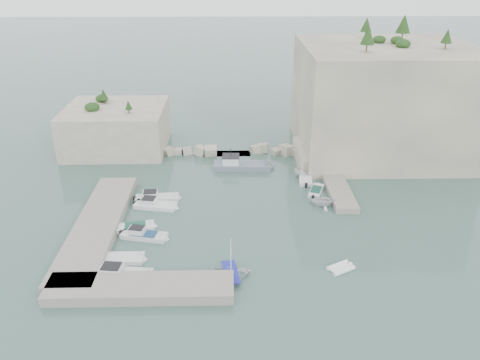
{
  "coord_description": "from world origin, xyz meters",
  "views": [
    {
      "loc": [
        -1.13,
        -48.51,
        29.75
      ],
      "look_at": [
        0.0,
        6.0,
        3.0
      ],
      "focal_mm": 35.0,
      "sensor_mm": 36.0,
      "label": 1
    }
  ],
  "objects_px": {
    "inflatable_dinghy": "(341,269)",
    "tender_east_c": "(305,179)",
    "tender_east_b": "(316,193)",
    "motorboat_e": "(124,261)",
    "motorboat_f": "(122,277)",
    "tender_east_d": "(307,176)",
    "motorboat_c": "(136,229)",
    "tender_east_a": "(322,205)",
    "work_boat": "(242,168)",
    "motorboat_a": "(157,200)",
    "rowboat": "(231,276)",
    "motorboat_b": "(156,207)",
    "motorboat_d": "(144,238)"
  },
  "relations": [
    {
      "from": "motorboat_d",
      "to": "inflatable_dinghy",
      "type": "bearing_deg",
      "value": -4.92
    },
    {
      "from": "motorboat_f",
      "to": "tender_east_d",
      "type": "xyz_separation_m",
      "value": [
        22.43,
        23.31,
        0.0
      ]
    },
    {
      "from": "rowboat",
      "to": "work_boat",
      "type": "xyz_separation_m",
      "value": [
        1.78,
        26.21,
        0.0
      ]
    },
    {
      "from": "motorboat_f",
      "to": "work_boat",
      "type": "height_order",
      "value": "work_boat"
    },
    {
      "from": "motorboat_a",
      "to": "motorboat_f",
      "type": "relative_size",
      "value": 0.91
    },
    {
      "from": "motorboat_f",
      "to": "motorboat_a",
      "type": "bearing_deg",
      "value": 91.45
    },
    {
      "from": "tender_east_a",
      "to": "motorboat_b",
      "type": "bearing_deg",
      "value": 91.26
    },
    {
      "from": "work_boat",
      "to": "motorboat_b",
      "type": "bearing_deg",
      "value": -131.93
    },
    {
      "from": "inflatable_dinghy",
      "to": "motorboat_a",
      "type": "bearing_deg",
      "value": 115.76
    },
    {
      "from": "motorboat_a",
      "to": "work_boat",
      "type": "xyz_separation_m",
      "value": [
        11.53,
        9.79,
        0.0
      ]
    },
    {
      "from": "motorboat_d",
      "to": "tender_east_c",
      "type": "distance_m",
      "value": 25.67
    },
    {
      "from": "rowboat",
      "to": "tender_east_c",
      "type": "xyz_separation_m",
      "value": [
        10.85,
        22.24,
        0.0
      ]
    },
    {
      "from": "motorboat_c",
      "to": "motorboat_f",
      "type": "height_order",
      "value": "motorboat_f"
    },
    {
      "from": "motorboat_e",
      "to": "tender_east_b",
      "type": "distance_m",
      "value": 27.6
    },
    {
      "from": "rowboat",
      "to": "motorboat_c",
      "type": "bearing_deg",
      "value": 41.56
    },
    {
      "from": "motorboat_f",
      "to": "work_boat",
      "type": "distance_m",
      "value": 29.14
    },
    {
      "from": "motorboat_c",
      "to": "motorboat_d",
      "type": "height_order",
      "value": "motorboat_d"
    },
    {
      "from": "motorboat_a",
      "to": "inflatable_dinghy",
      "type": "xyz_separation_m",
      "value": [
        21.15,
        -15.57,
        0.0
      ]
    },
    {
      "from": "motorboat_d",
      "to": "inflatable_dinghy",
      "type": "height_order",
      "value": "motorboat_d"
    },
    {
      "from": "motorboat_b",
      "to": "tender_east_a",
      "type": "height_order",
      "value": "tender_east_a"
    },
    {
      "from": "motorboat_d",
      "to": "rowboat",
      "type": "relative_size",
      "value": 1.37
    },
    {
      "from": "motorboat_a",
      "to": "inflatable_dinghy",
      "type": "relative_size",
      "value": 2.17
    },
    {
      "from": "rowboat",
      "to": "motorboat_b",
      "type": "bearing_deg",
      "value": 24.52
    },
    {
      "from": "motorboat_d",
      "to": "tender_east_b",
      "type": "relative_size",
      "value": 1.34
    },
    {
      "from": "rowboat",
      "to": "tender_east_b",
      "type": "bearing_deg",
      "value": -42.64
    },
    {
      "from": "tender_east_c",
      "to": "work_boat",
      "type": "distance_m",
      "value": 9.89
    },
    {
      "from": "motorboat_e",
      "to": "motorboat_f",
      "type": "bearing_deg",
      "value": -83.72
    },
    {
      "from": "motorboat_e",
      "to": "work_boat",
      "type": "xyz_separation_m",
      "value": [
        13.21,
        23.38,
        0.0
      ]
    },
    {
      "from": "motorboat_c",
      "to": "tender_east_c",
      "type": "xyz_separation_m",
      "value": [
        22.17,
        13.09,
        0.0
      ]
    },
    {
      "from": "motorboat_c",
      "to": "motorboat_f",
      "type": "distance_m",
      "value": 9.08
    },
    {
      "from": "motorboat_d",
      "to": "motorboat_f",
      "type": "relative_size",
      "value": 0.85
    },
    {
      "from": "tender_east_b",
      "to": "motorboat_b",
      "type": "bearing_deg",
      "value": 120.33
    },
    {
      "from": "tender_east_c",
      "to": "tender_east_d",
      "type": "bearing_deg",
      "value": -16.34
    },
    {
      "from": "motorboat_c",
      "to": "motorboat_e",
      "type": "distance_m",
      "value": 6.32
    },
    {
      "from": "rowboat",
      "to": "tender_east_d",
      "type": "height_order",
      "value": "tender_east_d"
    },
    {
      "from": "tender_east_a",
      "to": "tender_east_b",
      "type": "xyz_separation_m",
      "value": [
        -0.27,
        3.47,
        0.0
      ]
    },
    {
      "from": "inflatable_dinghy",
      "to": "tender_east_a",
      "type": "height_order",
      "value": "tender_east_a"
    },
    {
      "from": "motorboat_c",
      "to": "motorboat_b",
      "type": "bearing_deg",
      "value": 61.77
    },
    {
      "from": "inflatable_dinghy",
      "to": "work_boat",
      "type": "bearing_deg",
      "value": 82.89
    },
    {
      "from": "tender_east_c",
      "to": "tender_east_d",
      "type": "distance_m",
      "value": 1.24
    },
    {
      "from": "tender_east_c",
      "to": "motorboat_a",
      "type": "bearing_deg",
      "value": 111.48
    },
    {
      "from": "motorboat_a",
      "to": "tender_east_c",
      "type": "bearing_deg",
      "value": 11.31
    },
    {
      "from": "rowboat",
      "to": "tender_east_c",
      "type": "bearing_deg",
      "value": -35.48
    },
    {
      "from": "motorboat_c",
      "to": "tender_east_a",
      "type": "bearing_deg",
      "value": 1.83
    },
    {
      "from": "motorboat_e",
      "to": "motorboat_b",
      "type": "bearing_deg",
      "value": 81.58
    },
    {
      "from": "inflatable_dinghy",
      "to": "tender_east_c",
      "type": "xyz_separation_m",
      "value": [
        -0.56,
        21.4,
        0.0
      ]
    },
    {
      "from": "motorboat_e",
      "to": "tender_east_a",
      "type": "relative_size",
      "value": 1.29
    },
    {
      "from": "tender_east_b",
      "to": "tender_east_d",
      "type": "height_order",
      "value": "tender_east_d"
    },
    {
      "from": "inflatable_dinghy",
      "to": "tender_east_b",
      "type": "relative_size",
      "value": 0.66
    },
    {
      "from": "tender_east_b",
      "to": "motorboat_e",
      "type": "bearing_deg",
      "value": 144.07
    }
  ]
}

